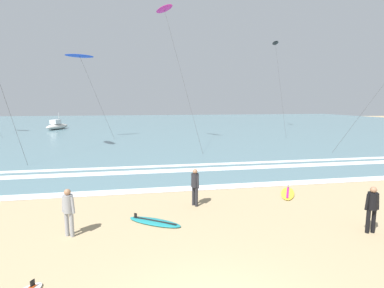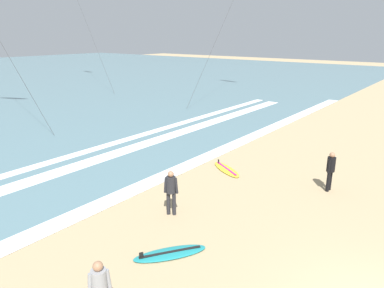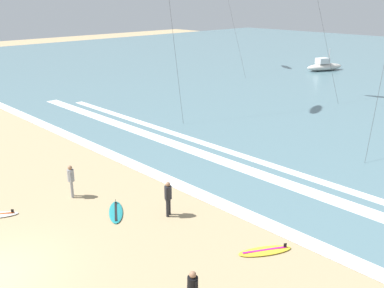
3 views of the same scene
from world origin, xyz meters
TOP-DOWN VIEW (x-y plane):
  - wave_foam_shoreline at (0.72, 9.70)m, footprint 52.52×0.87m
  - wave_foam_mid_break at (-0.14, 13.75)m, footprint 45.50×0.98m
  - wave_foam_outer_break at (1.10, 15.24)m, footprint 43.55×0.65m
  - surfer_right_near at (0.96, 7.20)m, footprint 0.32×0.49m
  - surfer_left_far at (-3.63, 5.11)m, footprint 0.49×0.33m
  - surfboard_foreground_flat at (-0.83, 5.67)m, footprint 2.08×1.67m
  - surfboard_left_pile at (5.63, 7.94)m, footprint 1.56×2.12m
  - offshore_boat at (-14.50, 46.65)m, footprint 3.37×5.47m

SIDE VIEW (x-z plane):
  - wave_foam_shoreline at x=0.72m, z-range 0.01..0.02m
  - wave_foam_mid_break at x=-0.14m, z-range 0.01..0.02m
  - wave_foam_outer_break at x=1.10m, z-range 0.01..0.02m
  - surfboard_foreground_flat at x=-0.83m, z-range -0.08..0.17m
  - surfboard_left_pile at x=5.63m, z-range -0.08..0.17m
  - offshore_boat at x=-14.50m, z-range -0.80..1.90m
  - surfer_right_near at x=0.96m, z-range 0.16..1.76m
  - surfer_left_far at x=-3.63m, z-range 0.16..1.76m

